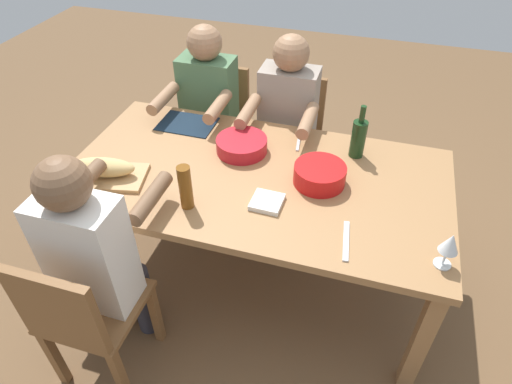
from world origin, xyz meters
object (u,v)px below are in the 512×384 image
Objects in this scene: diner_near_right at (207,106)px; wine_bottle at (358,138)px; diner_far_right at (95,250)px; chair_far_right at (83,315)px; diner_near_center at (286,119)px; serving_bowl_fruit at (242,144)px; beer_bottle at (185,187)px; dining_table at (256,187)px; napkin_stack at (267,202)px; chair_near_center at (291,133)px; wine_glass at (450,244)px; chair_near_right at (219,121)px; serving_bowl_salad at (320,174)px; bread_loaf at (102,167)px; cutting_board at (105,176)px.

diner_near_right is 4.14× the size of wine_bottle.
diner_near_right is 1.00× the size of diner_far_right.
diner_near_center is at bearing -109.55° from chair_far_right.
serving_bowl_fruit is 0.50m from beer_bottle.
diner_far_right is (0.52, 0.64, 0.03)m from dining_table.
diner_near_center is 0.84m from napkin_stack.
chair_near_center is at bearing -90.00° from dining_table.
beer_bottle reaches higher than chair_far_right.
wine_glass is (-1.40, -0.48, 0.37)m from chair_far_right.
chair_near_right reaches higher than napkin_stack.
diner_near_right is at bearing -52.88° from napkin_stack.
beer_bottle is at bearing -119.19° from chair_far_right.
chair_near_right is at bearing -90.00° from chair_far_right.
beer_bottle is (0.69, 0.62, 0.00)m from wine_bottle.
chair_near_right is 1.19m from serving_bowl_salad.
dining_table is at bearing -161.56° from bread_loaf.
cutting_board is (0.19, 1.06, 0.27)m from chair_near_right.
wine_bottle is 2.07× the size of napkin_stack.
diner_near_right is 1.05m from napkin_stack.
diner_near_right is at bearing 90.00° from chair_near_right.
dining_table is 2.23× the size of chair_far_right.
diner_near_right reaches higher than dining_table.
chair_near_center is at bearing -48.36° from wine_bottle.
chair_near_center is 1.50m from wine_glass.
bread_loaf is 0.48m from beer_bottle.
beer_bottle is (-0.29, 1.13, 0.37)m from chair_near_right.
dining_table is 8.60× the size of beer_bottle.
dining_table is 0.25m from serving_bowl_fruit.
diner_far_right is 4.78× the size of serving_bowl_salad.
dining_table is 7.53× the size of serving_bowl_salad.
cutting_board is (0.71, 1.06, 0.27)m from chair_near_center.
chair_near_center is at bearing -83.81° from napkin_stack.
serving_bowl_salad is 0.78× the size of bread_loaf.
wine_bottle reaches higher than cutting_board.
chair_near_right is 2.66× the size of bread_loaf.
diner_far_right is (0.00, 1.47, 0.21)m from chair_near_right.
wine_glass is at bearing 158.73° from dining_table.
dining_table is 0.83m from diner_near_right.
chair_near_right is 5.12× the size of wine_glass.
serving_bowl_salad is (-0.83, 0.61, 0.10)m from diner_near_right.
serving_bowl_fruit is 0.60m from wine_bottle.
wine_bottle is (-0.59, -0.14, 0.07)m from serving_bowl_fruit.
bread_loaf is (0.71, 0.88, 0.11)m from diner_near_center.
chair_far_right is 5.12× the size of wine_glass.
diner_near_right is at bearing -50.05° from serving_bowl_fruit.
diner_near_center is at bearing -35.73° from wine_bottle.
wine_bottle reaches higher than bread_loaf.
chair_near_center is 1.21m from beer_bottle.
wine_glass is (-1.58, 0.10, 0.11)m from cutting_board.
chair_far_right is at bearing 57.74° from dining_table.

